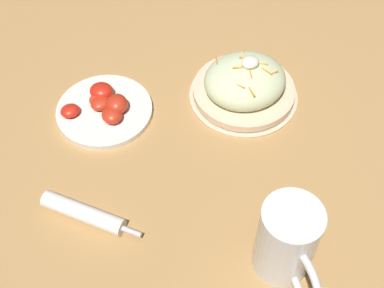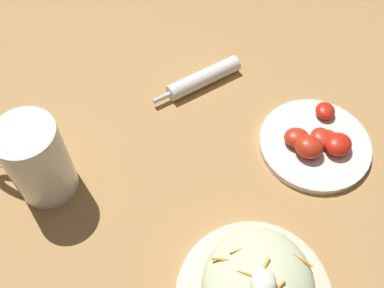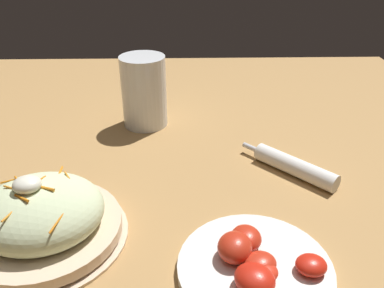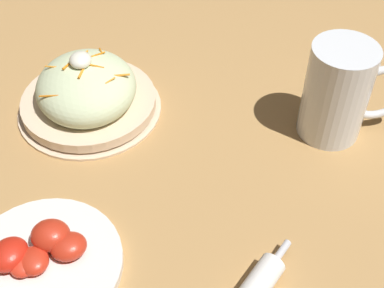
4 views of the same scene
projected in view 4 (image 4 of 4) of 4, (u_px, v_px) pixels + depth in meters
The scene contains 4 objects.
ground_plane at pixel (187, 161), 0.79m from camera, with size 1.43×1.43×0.00m, color #B2844C.
salad_plate at pixel (87, 93), 0.84m from camera, with size 0.23×0.23×0.10m.
beer_mug at pixel (338, 95), 0.78m from camera, with size 0.10×0.17×0.15m.
tomato_plate at pixel (41, 261), 0.65m from camera, with size 0.20×0.20×0.05m.
Camera 4 is at (0.52, -0.09, 0.58)m, focal length 49.83 mm.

